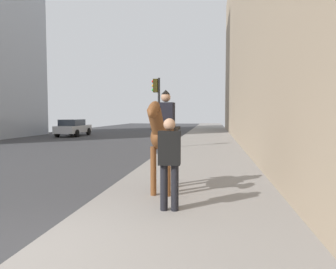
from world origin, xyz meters
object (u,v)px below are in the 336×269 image
at_px(car_near_lane, 73,127).
at_px(pedestrian_greeting, 169,158).
at_px(traffic_light_near_curb, 157,102).
at_px(mounted_horse_near, 164,135).

bearing_deg(car_near_lane, pedestrian_greeting, -153.16).
distance_m(car_near_lane, traffic_light_near_curb, 13.24).
bearing_deg(mounted_horse_near, pedestrian_greeting, 17.14).
xyz_separation_m(mounted_horse_near, traffic_light_near_curb, (9.31, 1.81, 1.11)).
height_order(pedestrian_greeting, traffic_light_near_curb, traffic_light_near_curb).
bearing_deg(car_near_lane, mounted_horse_near, -152.08).
bearing_deg(traffic_light_near_curb, car_near_lane, 43.56).
relative_size(pedestrian_greeting, traffic_light_near_curb, 0.45).
height_order(car_near_lane, traffic_light_near_curb, traffic_light_near_curb).
distance_m(mounted_horse_near, car_near_lane, 21.73).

